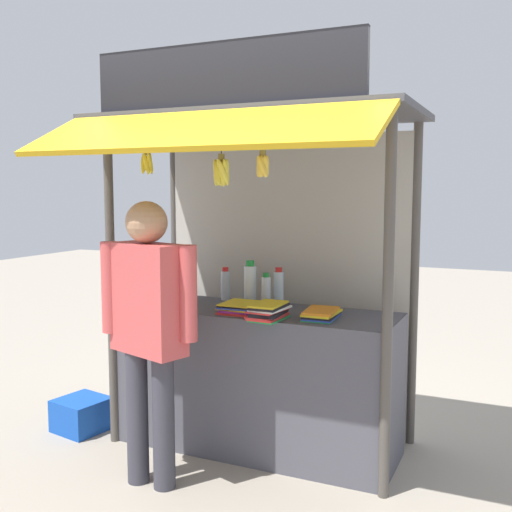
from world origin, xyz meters
TOP-DOWN VIEW (x-y plane):
  - ground_plane at (0.00, 0.00)m, footprint 20.00×20.00m
  - stall_counter at (0.00, 0.00)m, footprint 1.83×0.61m
  - stall_structure at (0.00, 0.13)m, footprint 2.03×1.53m
  - water_bottle_left at (-0.35, 0.24)m, footprint 0.06×0.06m
  - water_bottle_front_right at (0.02, 0.11)m, footprint 0.06×0.06m
  - water_bottle_far_left at (0.06, 0.24)m, footprint 0.07×0.07m
  - water_bottle_mid_right at (-0.71, 0.13)m, footprint 0.09×0.09m
  - water_bottle_back_right at (-0.09, 0.11)m, footprint 0.09×0.09m
  - magazine_stack_far_right at (0.47, -0.08)m, footprint 0.21×0.29m
  - magazine_stack_front_left at (-0.06, -0.11)m, footprint 0.25×0.28m
  - magazine_stack_center at (-0.62, -0.12)m, footprint 0.26×0.33m
  - magazine_stack_right at (0.19, -0.24)m, footprint 0.21×0.29m
  - banana_bunch_inner_right at (-0.04, -0.40)m, footprint 0.12×0.12m
  - banana_bunch_rightmost at (-0.55, -0.40)m, footprint 0.09×0.09m
  - banana_bunch_inner_left at (0.22, -0.40)m, footprint 0.09×0.09m
  - vendor_person at (-0.34, -0.72)m, footprint 0.62×0.33m
  - plastic_crate at (-1.24, -0.25)m, footprint 0.38×0.38m

SIDE VIEW (x-z plane):
  - ground_plane at x=0.00m, z-range 0.00..0.00m
  - plastic_crate at x=-1.24m, z-range 0.00..0.23m
  - stall_counter at x=0.00m, z-range 0.00..0.92m
  - magazine_stack_far_right at x=0.47m, z-range 0.92..0.98m
  - magazine_stack_front_left at x=-0.06m, z-range 0.92..0.98m
  - magazine_stack_center at x=-0.62m, z-range 0.92..0.99m
  - magazine_stack_right at x=0.19m, z-range 0.92..1.02m
  - vendor_person at x=-0.34m, z-range 0.17..1.80m
  - water_bottle_front_right at x=0.02m, z-range 0.92..1.14m
  - water_bottle_left at x=-0.35m, z-range 0.92..1.15m
  - water_bottle_far_left at x=0.06m, z-range 0.91..1.17m
  - water_bottle_back_right at x=-0.09m, z-range 0.91..1.22m
  - water_bottle_mid_right at x=-0.71m, z-range 0.91..1.23m
  - stall_structure at x=0.00m, z-range 0.26..2.77m
  - banana_bunch_inner_right at x=-0.04m, z-range 1.64..1.96m
  - banana_bunch_inner_left at x=0.22m, z-range 1.69..1.96m
  - banana_bunch_rightmost at x=-0.55m, z-range 1.74..1.98m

